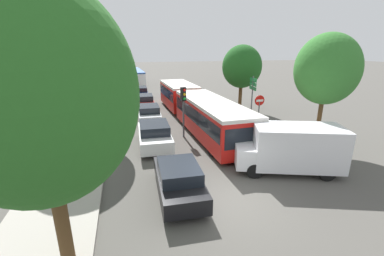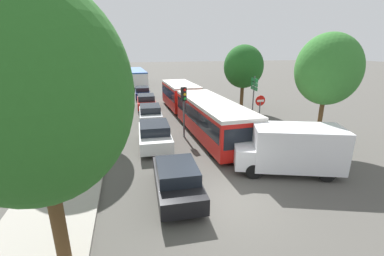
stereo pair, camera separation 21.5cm
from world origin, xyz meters
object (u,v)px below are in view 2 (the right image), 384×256
(queued_car_silver, at_px, (150,113))
(tree_right_near, at_px, (326,71))
(traffic_light, at_px, (184,101))
(queued_car_red, at_px, (146,102))
(tree_left_distant, at_px, (104,56))
(queued_car_white, at_px, (155,134))
(queued_car_navy, at_px, (143,92))
(tree_left_near, at_px, (34,94))
(tree_right_mid, at_px, (244,67))
(no_entry_sign, at_px, (260,109))
(articulated_bus, at_px, (196,105))
(tree_left_mid, at_px, (85,72))
(direction_sign_post, at_px, (254,89))
(queued_car_black, at_px, (177,179))
(white_van, at_px, (292,148))
(tree_left_far, at_px, (102,58))
(city_bus_rear, at_px, (136,76))

(queued_car_silver, xyz_separation_m, tree_right_near, (9.30, -8.06, 3.87))
(traffic_light, xyz_separation_m, tree_right_near, (7.39, -3.78, 2.08))
(queued_car_red, xyz_separation_m, tree_left_distant, (-4.32, 9.77, 4.06))
(queued_car_white, height_order, queued_car_navy, queued_car_white)
(queued_car_red, distance_m, tree_left_near, 19.76)
(tree_right_mid, bearing_deg, queued_car_white, -140.68)
(tree_right_mid, bearing_deg, no_entry_sign, -105.63)
(articulated_bus, relative_size, tree_right_near, 2.54)
(traffic_light, bearing_deg, tree_left_mid, -109.04)
(queued_car_navy, relative_size, no_entry_sign, 1.40)
(direction_sign_post, bearing_deg, queued_car_silver, -1.25)
(queued_car_black, bearing_deg, white_van, -80.69)
(direction_sign_post, height_order, tree_left_near, tree_left_near)
(queued_car_red, height_order, tree_left_mid, tree_left_mid)
(traffic_light, height_order, no_entry_sign, traffic_light)
(queued_car_red, xyz_separation_m, no_entry_sign, (6.84, -10.17, 1.16))
(queued_car_silver, bearing_deg, queued_car_navy, 2.05)
(tree_left_far, height_order, tree_left_distant, tree_left_far)
(articulated_bus, distance_m, queued_car_black, 10.74)
(tree_left_distant, bearing_deg, articulated_bus, -63.63)
(articulated_bus, bearing_deg, white_van, 11.50)
(no_entry_sign, bearing_deg, tree_left_far, -133.75)
(tree_right_near, bearing_deg, tree_left_far, 135.19)
(articulated_bus, xyz_separation_m, queued_car_navy, (-3.53, 11.71, -0.76))
(city_bus_rear, height_order, direction_sign_post, direction_sign_post)
(tree_left_near, bearing_deg, queued_car_navy, 81.53)
(city_bus_rear, distance_m, queued_car_black, 34.08)
(queued_car_navy, distance_m, no_entry_sign, 17.34)
(queued_car_silver, xyz_separation_m, traffic_light, (1.90, -4.28, 1.79))
(traffic_light, relative_size, tree_left_far, 0.46)
(city_bus_rear, bearing_deg, tree_left_far, 166.52)
(queued_car_silver, height_order, tree_left_near, tree_left_near)
(white_van, distance_m, no_entry_sign, 5.41)
(tree_left_distant, height_order, tree_right_mid, tree_left_distant)
(tree_right_near, relative_size, tree_right_mid, 1.09)
(articulated_bus, relative_size, traffic_light, 4.99)
(tree_right_mid, bearing_deg, tree_right_near, -87.83)
(tree_left_near, distance_m, tree_right_mid, 20.38)
(traffic_light, relative_size, tree_left_near, 0.45)
(articulated_bus, relative_size, tree_left_near, 2.26)
(tree_left_mid, height_order, tree_right_near, tree_left_mid)
(tree_left_mid, bearing_deg, white_van, -32.79)
(articulated_bus, height_order, queued_car_black, articulated_bus)
(queued_car_white, height_order, queued_car_silver, queued_car_white)
(queued_car_silver, xyz_separation_m, white_van, (5.83, -10.55, 0.53))
(articulated_bus, bearing_deg, queued_car_silver, -109.63)
(queued_car_black, xyz_separation_m, queued_car_red, (-0.04, 16.15, 0.00))
(traffic_light, xyz_separation_m, tree_left_far, (-5.58, 9.11, 2.44))
(city_bus_rear, relative_size, tree_left_far, 1.52)
(tree_left_near, xyz_separation_m, tree_right_near, (12.94, 6.02, -0.28))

